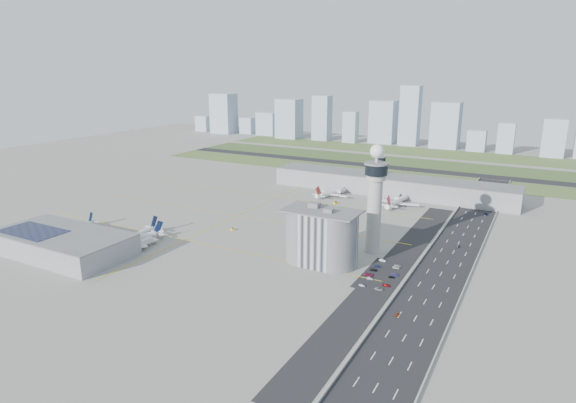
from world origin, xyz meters
The scene contains 64 objects.
ground centered at (0.00, 0.00, 0.00)m, with size 1000.00×1000.00×0.00m, color gray.
grass_strip_0 centered at (-20.00, 225.00, 0.04)m, with size 480.00×50.00×0.08m, color #425D2C.
grass_strip_1 centered at (-20.00, 300.00, 0.04)m, with size 480.00×60.00×0.08m, color #3C5428.
grass_strip_2 centered at (-20.00, 380.00, 0.04)m, with size 480.00×70.00×0.08m, color #485F2D.
runway centered at (-20.00, 262.00, 0.06)m, with size 480.00×22.00×0.10m, color black.
highway centered at (115.00, 0.00, 0.05)m, with size 28.00×500.00×0.10m, color black.
barrier_left centered at (101.00, 0.00, 0.60)m, with size 0.60×500.00×1.20m, color #9E9E99.
barrier_right centered at (129.00, 0.00, 0.60)m, with size 0.60×500.00×1.20m, color #9E9E99.
landside_road centered at (90.00, -10.00, 0.04)m, with size 18.00×260.00×0.08m, color black.
parking_lot centered at (88.00, -22.00, 0.05)m, with size 20.00×44.00×0.10m, color black.
taxiway_line_h_0 centered at (-40.00, -30.00, 0.01)m, with size 260.00×0.60×0.01m, color yellow.
taxiway_line_h_1 centered at (-40.00, 30.00, 0.01)m, with size 260.00×0.60×0.01m, color yellow.
taxiway_line_h_2 centered at (-40.00, 90.00, 0.01)m, with size 260.00×0.60×0.01m, color yellow.
taxiway_line_v centered at (-40.00, 30.00, 0.01)m, with size 0.60×260.00×0.01m, color yellow.
control_tower centered at (72.00, 8.00, 35.04)m, with size 14.00×14.00×64.50m.
secondary_tower centered at (30.00, 150.00, 18.80)m, with size 8.60×8.60×31.90m.
admin_building centered at (51.99, -22.00, 15.30)m, with size 42.00×24.00×33.50m.
terminal_pier centered at (40.00, 148.00, 7.90)m, with size 210.00×32.00×15.80m.
near_terminal centered at (-88.07, -82.02, 6.43)m, with size 84.00×42.00×13.00m.
airplane_near_a centered at (-111.11, -52.81, 4.83)m, with size 34.50×29.33×9.66m, color white, non-canonical shape.
airplane_near_b centered at (-66.60, -45.17, 5.62)m, with size 40.12×34.10×11.23m, color white, non-canonical shape.
airplane_near_c centered at (-63.30, -50.84, 5.61)m, with size 40.04×34.04×11.21m, color white, non-canonical shape.
airplane_far_a centered at (-0.66, 116.60, 5.61)m, with size 40.10×34.08×11.23m, color white, non-canonical shape.
airplane_far_b centered at (56.74, 114.70, 5.99)m, with size 42.80×36.38×11.99m, color white, non-canonical shape.
jet_bridge_near_0 centered at (-113.00, -61.00, 2.85)m, with size 14.00×3.00×5.70m, color silver, non-canonical shape.
jet_bridge_near_1 centered at (-83.00, -61.00, 2.85)m, with size 14.00×3.00×5.70m, color silver, non-canonical shape.
jet_bridge_near_2 centered at (-53.00, -61.00, 2.85)m, with size 14.00×3.00×5.70m, color silver, non-canonical shape.
jet_bridge_far_0 centered at (2.00, 132.00, 2.85)m, with size 14.00×3.00×5.70m, color silver, non-canonical shape.
jet_bridge_far_1 centered at (52.00, 132.00, 2.85)m, with size 14.00×3.00×5.70m, color silver, non-canonical shape.
tug_0 centered at (-78.36, -42.09, 0.81)m, with size 1.91×2.77×1.61m, color #D9B207, non-canonical shape.
tug_1 centered at (-70.14, -40.56, 1.05)m, with size 2.47×3.60×2.09m, color gold, non-canonical shape.
tug_2 centered at (-71.41, -26.51, 1.00)m, with size 2.37×3.45×2.00m, color gold, non-canonical shape.
tug_3 centered at (-24.09, 0.72, 0.83)m, with size 1.96×2.85×1.66m, color yellow, non-canonical shape.
tug_4 centered at (11.18, 95.54, 0.97)m, with size 2.29×3.33×1.94m, color #DDB207, non-canonical shape.
tug_5 centered at (48.83, 83.40, 0.96)m, with size 2.27×3.30×1.92m, color yellow, non-canonical shape.
car_lot_0 centered at (83.27, -40.36, 0.59)m, with size 1.40×3.47×1.18m, color silver.
car_lot_1 centered at (83.98, -30.57, 0.58)m, with size 1.22×3.51×1.16m, color #9397A2.
car_lot_2 centered at (82.01, -26.39, 0.64)m, with size 2.11×4.58×1.27m, color maroon.
car_lot_3 centered at (82.02, -19.10, 0.58)m, with size 1.63×4.00×1.16m, color black.
car_lot_4 centered at (82.38, -13.50, 0.58)m, with size 1.38×3.43×1.17m, color #101C53.
car_lot_5 centered at (82.14, -3.99, 0.66)m, with size 1.39×3.99×1.31m, color white.
car_lot_6 centered at (92.13, -40.61, 0.61)m, with size 2.03×4.40×1.22m, color gray.
car_lot_7 centered at (93.97, -34.51, 0.58)m, with size 1.62×3.98×1.15m, color #92050E.
car_lot_8 centered at (93.34, -23.55, 0.54)m, with size 1.28×3.18×1.08m, color black.
car_lot_9 centered at (94.02, -19.81, 0.58)m, with size 1.23×3.53×1.16m, color navy.
car_lot_10 centered at (91.88, -10.15, 0.54)m, with size 1.80×3.90×1.09m, color silver.
car_lot_11 centered at (92.09, -7.41, 0.60)m, with size 1.68×4.13×1.20m, color gray.
car_hw_0 centered at (107.18, -61.49, 0.56)m, with size 1.31×3.26×1.11m, color maroon.
car_hw_1 centered at (115.84, 39.53, 0.60)m, with size 1.27×3.64×1.20m, color black.
car_hw_2 centered at (122.38, 120.25, 0.63)m, with size 2.08×4.51×1.25m, color #12194B.
car_hw_4 centered at (107.69, 178.43, 0.60)m, with size 1.41×3.50×1.19m, color gray.
skyline_bldg_0 centered at (-377.77, 421.70, 13.25)m, with size 24.05×19.24×26.50m, color #9EADC1.
skyline_bldg_1 centered at (-331.22, 417.61, 32.80)m, with size 37.63×30.10×65.60m, color #9EADC1.
skyline_bldg_2 centered at (-291.25, 430.16, 13.39)m, with size 22.81×18.25×26.79m, color #9EADC1.
skyline_bldg_3 centered at (-252.58, 431.35, 18.47)m, with size 32.30×25.84×36.93m, color #9EADC1.
skyline_bldg_4 centered at (-204.47, 415.19, 30.18)m, with size 35.81×28.65×60.36m, color #9EADC1.
skyline_bldg_5 centered at (-150.11, 419.66, 33.44)m, with size 25.49×20.39×66.89m, color #9EADC1.
skyline_bldg_6 centered at (-102.68, 417.90, 22.60)m, with size 20.04×16.03×45.20m, color #9EADC1.
skyline_bldg_7 centered at (-59.44, 436.89, 30.61)m, with size 35.76×28.61×61.22m, color #9EADC1.
skyline_bldg_8 centered at (-19.42, 431.56, 41.69)m, with size 26.33×21.06×83.39m, color #9EADC1.
skyline_bldg_9 centered at (30.27, 432.32, 31.06)m, with size 36.96×29.57×62.11m, color #9EADC1.
skyline_bldg_10 centered at (73.27, 423.68, 13.87)m, with size 23.01×18.41×27.75m, color #9EADC1.
skyline_bldg_11 centered at (108.28, 423.34, 19.48)m, with size 20.22×16.18×38.97m, color #9EADC1.
skyline_bldg_12 centered at (162.17, 421.29, 23.44)m, with size 26.14×20.92×46.89m, color #9EADC1.
Camera 1 is at (156.11, -252.64, 105.44)m, focal length 30.00 mm.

